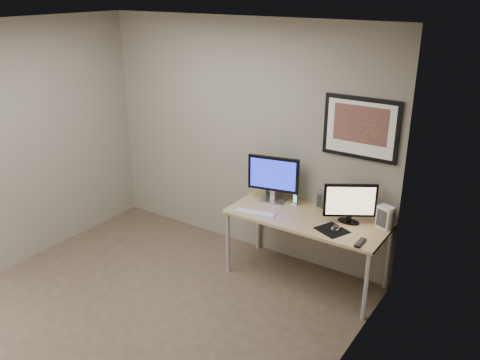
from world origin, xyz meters
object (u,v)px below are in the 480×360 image
(monitor_tv, at_px, (350,202))
(fan_unit, at_px, (385,217))
(framed_art, at_px, (361,128))
(monitor_large, at_px, (273,177))
(desk, at_px, (307,223))
(speaker_left, at_px, (270,187))
(phone_dock, at_px, (295,199))
(speaker_right, at_px, (320,200))
(keyboard, at_px, (255,213))

(monitor_tv, xyz_separation_m, fan_unit, (0.33, 0.09, -0.11))
(framed_art, bearing_deg, monitor_large, -166.56)
(monitor_large, bearing_deg, monitor_tv, -14.04)
(desk, height_order, speaker_left, speaker_left)
(desk, distance_m, phone_dock, 0.33)
(framed_art, relative_size, speaker_left, 3.90)
(framed_art, height_order, monitor_tv, framed_art)
(framed_art, relative_size, fan_unit, 3.43)
(monitor_large, bearing_deg, speaker_left, 116.96)
(speaker_right, bearing_deg, monitor_large, -177.48)
(keyboard, bearing_deg, desk, 12.50)
(speaker_left, xyz_separation_m, fan_unit, (1.31, -0.07, 0.01))
(desk, xyz_separation_m, speaker_right, (0.00, 0.28, 0.15))
(framed_art, height_order, speaker_left, framed_art)
(desk, relative_size, monitor_tv, 3.56)
(desk, bearing_deg, monitor_large, 164.45)
(framed_art, bearing_deg, speaker_left, -176.01)
(speaker_left, distance_m, phone_dock, 0.36)
(fan_unit, bearing_deg, speaker_left, -161.76)
(speaker_left, distance_m, speaker_right, 0.59)
(keyboard, bearing_deg, phone_dock, 47.31)
(monitor_large, relative_size, speaker_left, 2.84)
(speaker_left, height_order, keyboard, speaker_left)
(framed_art, xyz_separation_m, speaker_left, (-0.94, -0.07, -0.80))
(monitor_tv, xyz_separation_m, speaker_left, (-0.98, 0.16, -0.12))
(phone_dock, distance_m, fan_unit, 0.96)
(framed_art, bearing_deg, speaker_right, -171.01)
(keyboard, bearing_deg, speaker_left, 89.99)
(speaker_left, height_order, phone_dock, speaker_left)
(speaker_left, bearing_deg, keyboard, -56.60)
(phone_dock, bearing_deg, monitor_large, -154.42)
(monitor_tv, bearing_deg, phone_dock, 140.42)
(framed_art, xyz_separation_m, monitor_tv, (0.04, -0.23, -0.68))
(desk, bearing_deg, fan_unit, 14.91)
(monitor_tv, xyz_separation_m, phone_dock, (-0.63, 0.08, -0.15))
(framed_art, height_order, fan_unit, framed_art)
(monitor_large, xyz_separation_m, keyboard, (0.01, -0.36, -0.27))
(desk, bearing_deg, phone_dock, 141.67)
(phone_dock, xyz_separation_m, fan_unit, (0.96, 0.00, 0.05))
(monitor_large, bearing_deg, keyboard, -101.14)
(framed_art, bearing_deg, phone_dock, -166.26)
(desk, height_order, keyboard, keyboard)
(framed_art, bearing_deg, monitor_tv, -79.81)
(monitor_large, distance_m, monitor_tv, 0.87)
(desk, height_order, phone_dock, phone_dock)
(desk, xyz_separation_m, monitor_tv, (0.39, 0.10, 0.28))
(framed_art, distance_m, speaker_left, 1.23)
(fan_unit, bearing_deg, framed_art, -179.31)
(speaker_right, bearing_deg, phone_dock, -173.74)
(desk, height_order, monitor_large, monitor_large)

